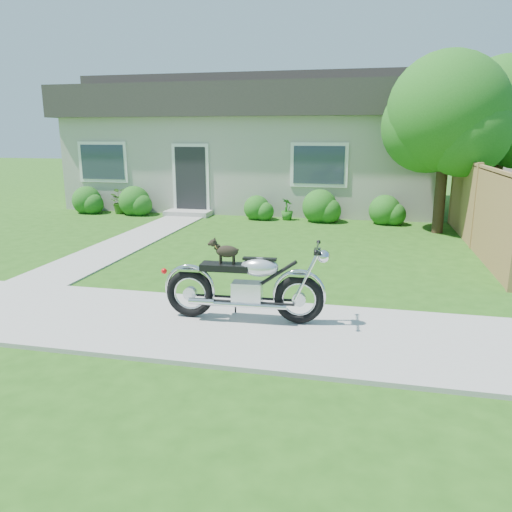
{
  "coord_description": "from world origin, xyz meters",
  "views": [
    {
      "loc": [
        3.95,
        -5.97,
        2.52
      ],
      "look_at": [
        2.39,
        1.0,
        0.75
      ],
      "focal_mm": 35.0,
      "sensor_mm": 36.0,
      "label": 1
    }
  ],
  "objects_px": {
    "potted_plant_right": "(287,209)",
    "fence": "(476,207)",
    "house": "(258,143)",
    "potted_plant_left": "(119,202)",
    "tree_far": "(509,116)",
    "motorcycle_with_dog": "(247,285)",
    "tree_near": "(452,118)"
  },
  "relations": [
    {
      "from": "tree_near",
      "to": "potted_plant_right",
      "type": "relative_size",
      "value": 6.96
    },
    {
      "from": "house",
      "to": "tree_far",
      "type": "bearing_deg",
      "value": -15.43
    },
    {
      "from": "house",
      "to": "tree_far",
      "type": "relative_size",
      "value": 2.7
    },
    {
      "from": "tree_far",
      "to": "motorcycle_with_dog",
      "type": "distance_m",
      "value": 11.26
    },
    {
      "from": "motorcycle_with_dog",
      "to": "house",
      "type": "bearing_deg",
      "value": 98.86
    },
    {
      "from": "tree_near",
      "to": "potted_plant_right",
      "type": "xyz_separation_m",
      "value": [
        -4.23,
        1.17,
        -2.55
      ]
    },
    {
      "from": "fence",
      "to": "potted_plant_left",
      "type": "bearing_deg",
      "value": 164.51
    },
    {
      "from": "fence",
      "to": "potted_plant_right",
      "type": "xyz_separation_m",
      "value": [
        -4.66,
        2.8,
        -0.62
      ]
    },
    {
      "from": "fence",
      "to": "potted_plant_right",
      "type": "distance_m",
      "value": 5.47
    },
    {
      "from": "potted_plant_left",
      "to": "tree_far",
      "type": "bearing_deg",
      "value": 6.48
    },
    {
      "from": "house",
      "to": "tree_far",
      "type": "height_order",
      "value": "tree_far"
    },
    {
      "from": "house",
      "to": "tree_near",
      "type": "bearing_deg",
      "value": -38.16
    },
    {
      "from": "tree_far",
      "to": "motorcycle_with_dog",
      "type": "height_order",
      "value": "tree_far"
    },
    {
      "from": "potted_plant_left",
      "to": "motorcycle_with_dog",
      "type": "bearing_deg",
      "value": -53.15
    },
    {
      "from": "fence",
      "to": "motorcycle_with_dog",
      "type": "height_order",
      "value": "fence"
    },
    {
      "from": "tree_far",
      "to": "motorcycle_with_dog",
      "type": "bearing_deg",
      "value": -118.82
    },
    {
      "from": "fence",
      "to": "potted_plant_right",
      "type": "bearing_deg",
      "value": 149.01
    },
    {
      "from": "tree_far",
      "to": "potted_plant_left",
      "type": "xyz_separation_m",
      "value": [
        -11.53,
        -1.31,
        -2.61
      ]
    },
    {
      "from": "tree_near",
      "to": "house",
      "type": "bearing_deg",
      "value": 141.84
    },
    {
      "from": "house",
      "to": "potted_plant_right",
      "type": "xyz_separation_m",
      "value": [
        1.64,
        -3.44,
        -1.83
      ]
    },
    {
      "from": "fence",
      "to": "house",
      "type": "bearing_deg",
      "value": 135.26
    },
    {
      "from": "tree_far",
      "to": "house",
      "type": "bearing_deg",
      "value": 164.57
    },
    {
      "from": "tree_near",
      "to": "potted_plant_left",
      "type": "relative_size",
      "value": 5.82
    },
    {
      "from": "house",
      "to": "potted_plant_left",
      "type": "height_order",
      "value": "house"
    },
    {
      "from": "potted_plant_left",
      "to": "potted_plant_right",
      "type": "relative_size",
      "value": 1.2
    },
    {
      "from": "potted_plant_right",
      "to": "fence",
      "type": "bearing_deg",
      "value": -30.99
    },
    {
      "from": "potted_plant_right",
      "to": "motorcycle_with_dog",
      "type": "relative_size",
      "value": 0.29
    },
    {
      "from": "potted_plant_right",
      "to": "potted_plant_left",
      "type": "bearing_deg",
      "value": 180.0
    },
    {
      "from": "fence",
      "to": "potted_plant_right",
      "type": "relative_size",
      "value": 10.27
    },
    {
      "from": "house",
      "to": "potted_plant_right",
      "type": "bearing_deg",
      "value": -64.53
    },
    {
      "from": "tree_far",
      "to": "potted_plant_left",
      "type": "bearing_deg",
      "value": -173.52
    },
    {
      "from": "tree_far",
      "to": "potted_plant_left",
      "type": "relative_size",
      "value": 6.05
    }
  ]
}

